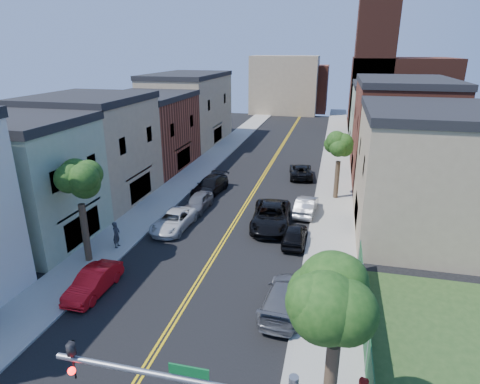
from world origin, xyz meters
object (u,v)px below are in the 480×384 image
Objects in this scene: white_pickup at (173,221)px; grey_car_left at (198,202)px; grey_car_right at (285,297)px; silver_car_right at (306,206)px; black_car_left at (210,186)px; black_suv_lane at (271,216)px; pedestrian_left at (116,235)px; red_sedan at (93,282)px; black_car_right at (295,234)px; dark_car_right_far at (301,171)px.

grey_car_left is (0.57, 4.28, 0.03)m from white_pickup.
grey_car_right reaches higher than silver_car_right.
white_pickup is 4.32m from grey_car_left.
black_car_left is 0.86× the size of black_suv_lane.
pedestrian_left is at bearing -96.05° from black_car_left.
grey_car_right is (9.55, -16.94, -0.02)m from black_car_left.
black_car_right is at bearing 41.04° from red_sedan.
grey_car_left reaches higher than dark_car_right_far.
grey_car_right is 10.86m from black_suv_lane.
black_car_left is at bearing -17.19° from pedestrian_left.
black_suv_lane reaches higher than grey_car_left.
grey_car_left is 15.66m from grey_car_right.
pedestrian_left reaches higher than black_car_right.
black_suv_lane is 11.78m from pedestrian_left.
dark_car_right_far is (9.58, 25.28, 0.02)m from red_sedan.
white_pickup is at bearing -2.03° from black_car_right.
red_sedan is at bearing 57.37° from silver_car_right.
red_sedan is 14.33m from black_suv_lane.
black_suv_lane is at bearing -72.27° from grey_car_right.
silver_car_right reaches higher than dark_car_right_far.
silver_car_right is at bearing -10.97° from black_car_left.
white_pickup is 0.92× the size of black_car_left.
silver_car_right reaches higher than grey_car_left.
grey_car_left is 14.13m from dark_car_right_far.
grey_car_right is 8.06m from black_car_right.
black_car_right reaches higher than white_pickup.
pedestrian_left is (-1.48, 5.27, 0.39)m from red_sedan.
grey_car_right is at bearing -113.19° from pedestrian_left.
red_sedan is at bearing -94.70° from white_pickup.
grey_car_left is at bearing 83.60° from red_sedan.
grey_car_right is 13.21m from pedestrian_left.
grey_car_left is at bearing -49.15° from grey_car_right.
silver_car_right is at bearing 54.14° from red_sedan.
red_sedan is 0.67× the size of black_suv_lane.
black_suv_lane is at bearing -50.07° from black_car_right.
pedestrian_left reaches higher than grey_car_left.
black_car_left is at bearing -13.98° from silver_car_right.
black_suv_lane reaches higher than red_sedan.
white_pickup is 1.18× the size of grey_car_left.
grey_car_left is at bearing 11.59° from silver_car_right.
black_car_left is 1.05× the size of dark_car_right_far.
white_pickup is 0.79× the size of black_suv_lane.
red_sedan is 17.96m from black_car_left.
grey_car_left reaches higher than red_sedan.
pedestrian_left is (-9.98, -6.26, 0.21)m from black_suv_lane.
silver_car_right is at bearing -56.77° from pedestrian_left.
dark_car_right_far is (7.88, 11.72, -0.01)m from grey_car_left.
red_sedan is at bearing -131.52° from black_suv_lane.
silver_car_right reaches higher than black_car_right.
black_car_left reaches higher than silver_car_right.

